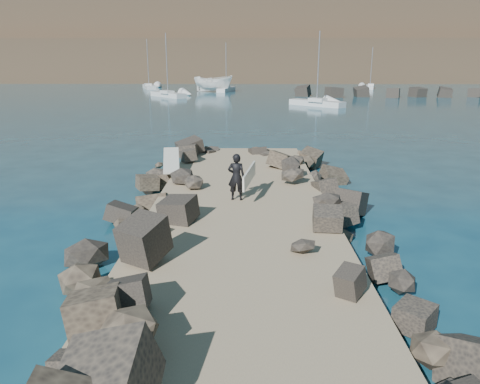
{
  "coord_description": "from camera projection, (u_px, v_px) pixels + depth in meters",
  "views": [
    {
      "loc": [
        0.18,
        -14.7,
        5.43
      ],
      "look_at": [
        0.0,
        -1.0,
        1.5
      ],
      "focal_mm": 35.0,
      "sensor_mm": 36.0,
      "label": 1
    }
  ],
  "objects": [
    {
      "name": "riprap_left",
      "position": [
        144.0,
        228.0,
        14.08
      ],
      "size": [
        2.6,
        22.0,
        1.0
      ],
      "primitive_type": "cube",
      "color": "#272421",
      "rests_on": "ground"
    },
    {
      "name": "surfboard_resting",
      "position": [
        171.0,
        163.0,
        20.36
      ],
      "size": [
        1.05,
        2.73,
        0.09
      ],
      "primitive_type": "cube",
      "rotation": [
        0.0,
        0.0,
        0.15
      ],
      "color": "silver",
      "rests_on": "riprap_left"
    },
    {
      "name": "sailboat_a",
      "position": [
        168.0,
        95.0,
        67.83
      ],
      "size": [
        6.05,
        6.85,
        9.01
      ],
      "color": "silver",
      "rests_on": "ground"
    },
    {
      "name": "boat_imported",
      "position": [
        213.0,
        84.0,
        77.88
      ],
      "size": [
        7.49,
        5.03,
        2.71
      ],
      "primitive_type": "imported",
      "rotation": [
        0.0,
        0.0,
        1.19
      ],
      "color": "white",
      "rests_on": "ground"
    },
    {
      "name": "riprap_right",
      "position": [
        336.0,
        229.0,
        14.01
      ],
      "size": [
        2.6,
        22.0,
        1.0
      ],
      "primitive_type": "cube",
      "color": "black",
      "rests_on": "ground"
    },
    {
      "name": "surfer_with_board",
      "position": [
        238.0,
        177.0,
        16.33
      ],
      "size": [
        1.01,
        2.03,
        1.66
      ],
      "color": "black",
      "rests_on": "jetty"
    },
    {
      "name": "sailboat_c",
      "position": [
        317.0,
        103.0,
        55.02
      ],
      "size": [
        6.17,
        6.09,
        8.57
      ],
      "color": "silver",
      "rests_on": "ground"
    },
    {
      "name": "jetty",
      "position": [
        240.0,
        241.0,
        13.62
      ],
      "size": [
        6.0,
        26.0,
        0.6
      ],
      "primitive_type": "cube",
      "color": "#8C7759",
      "rests_on": "ground"
    },
    {
      "name": "sailboat_d",
      "position": [
        370.0,
        87.0,
        86.03
      ],
      "size": [
        3.0,
        6.3,
        7.53
      ],
      "color": "silver",
      "rests_on": "ground"
    },
    {
      "name": "sailboat_f",
      "position": [
        427.0,
        82.0,
        105.13
      ],
      "size": [
        1.74,
        5.37,
        6.55
      ],
      "color": "silver",
      "rests_on": "ground"
    },
    {
      "name": "ground",
      "position": [
        240.0,
        227.0,
        15.62
      ],
      "size": [
        800.0,
        800.0,
        0.0
      ],
      "primitive_type": "plane",
      "color": "#0F384C",
      "rests_on": "ground"
    },
    {
      "name": "sailboat_b",
      "position": [
        226.0,
        89.0,
        79.09
      ],
      "size": [
        3.0,
        6.79,
        8.05
      ],
      "color": "silver",
      "rests_on": "ground"
    },
    {
      "name": "sailboat_e",
      "position": [
        149.0,
        87.0,
        86.65
      ],
      "size": [
        3.82,
        7.55,
        8.89
      ],
      "color": "silver",
      "rests_on": "ground"
    },
    {
      "name": "headland",
      "position": [
        274.0,
        27.0,
        164.88
      ],
      "size": [
        360.0,
        140.0,
        32.0
      ],
      "primitive_type": "cube",
      "color": "#2D4919",
      "rests_on": "ground"
    }
  ]
}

